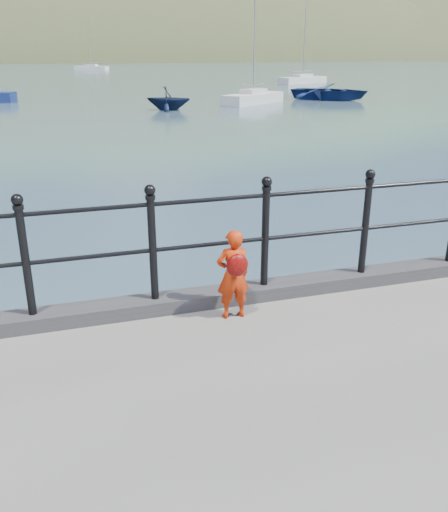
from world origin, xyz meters
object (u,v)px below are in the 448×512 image
object	(u,v)px
launch_navy	(168,98)
sailboat_near	(253,99)
railing	(211,231)
child	(233,274)
launch_blue	(330,92)
sailboat_deep	(92,68)
sailboat_far	(303,80)

from	to	relation	value
launch_navy	sailboat_near	bearing A→B (deg)	-43.39
railing	child	world-z (taller)	railing
child	launch_blue	xyz separation A→B (m)	(18.41, 33.19, -0.89)
railing	sailboat_deep	world-z (taller)	sailboat_deep
railing	launch_blue	xyz separation A→B (m)	(18.54, 32.83, -1.23)
railing	sailboat_deep	bearing A→B (deg)	86.49
sailboat_near	sailboat_far	size ratio (longest dim) A/B	0.87
launch_navy	sailboat_deep	size ratio (longest dim) A/B	0.31
railing	sailboat_deep	distance (m)	100.54
sailboat_deep	launch_navy	bearing A→B (deg)	-60.33
child	sailboat_far	distance (m)	58.51
child	launch_blue	size ratio (longest dim) A/B	0.16
launch_blue	sailboat_deep	distance (m)	68.64
launch_navy	sailboat_far	world-z (taller)	sailboat_far
child	launch_navy	bearing A→B (deg)	-99.81
launch_navy	launch_blue	bearing A→B (deg)	-47.88
railing	launch_blue	bearing A→B (deg)	60.54
railing	sailboat_near	size ratio (longest dim) A/B	2.34
sailboat_deep	sailboat_near	bearing A→B (deg)	-54.97
sailboat_near	launch_navy	bearing A→B (deg)	163.94
child	launch_navy	xyz separation A→B (m)	(5.40, 29.48, -0.76)
launch_blue	sailboat_deep	xyz separation A→B (m)	(-12.39, 67.51, -0.25)
launch_blue	sailboat_far	world-z (taller)	sailboat_far
child	sailboat_deep	distance (m)	100.88
launch_blue	launch_navy	distance (m)	13.54
child	sailboat_near	xyz separation A→B (m)	(11.87, 31.88, -1.13)
railing	child	distance (m)	0.52
railing	sailboat_deep	size ratio (longest dim) A/B	2.04
sailboat_near	sailboat_deep	world-z (taller)	sailboat_deep
sailboat_far	child	bearing A→B (deg)	-138.40
sailboat_near	sailboat_deep	size ratio (longest dim) A/B	0.87
sailboat_near	sailboat_far	distance (m)	24.81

